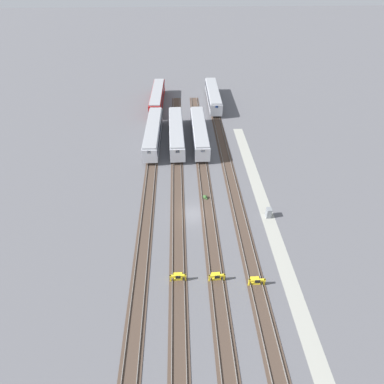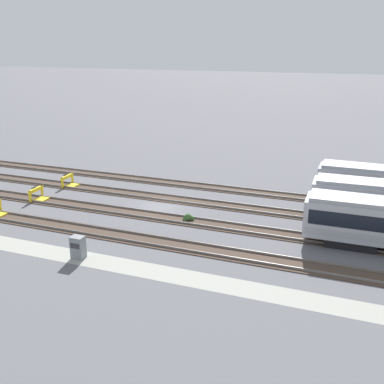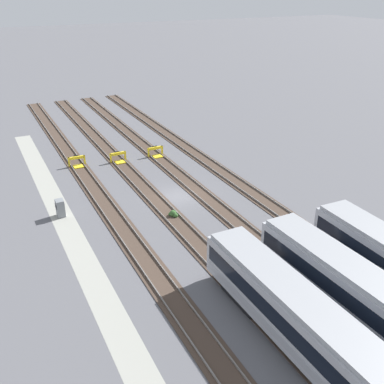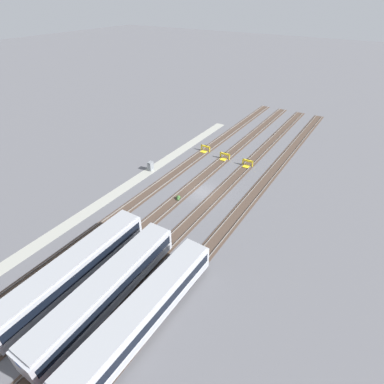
% 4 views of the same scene
% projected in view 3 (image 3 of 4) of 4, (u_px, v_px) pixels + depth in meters
% --- Properties ---
extents(ground_plane, '(400.00, 400.00, 0.00)m').
position_uv_depth(ground_plane, '(178.00, 196.00, 44.72)').
color(ground_plane, '#5B5B60').
extents(service_walkway, '(54.00, 2.00, 0.01)m').
position_uv_depth(service_walkway, '(64.00, 221.00, 40.18)').
color(service_walkway, '#9E9E93').
rests_on(service_walkway, ground).
extents(rail_track_nearest, '(90.00, 2.23, 0.21)m').
position_uv_depth(rail_track_nearest, '(110.00, 211.00, 41.86)').
color(rail_track_nearest, '#47382D').
rests_on(rail_track_nearest, ground).
extents(rail_track_near_inner, '(90.00, 2.24, 0.21)m').
position_uv_depth(rail_track_near_inner, '(156.00, 201.00, 43.75)').
color(rail_track_near_inner, '#47382D').
rests_on(rail_track_near_inner, ground).
extents(rail_track_middle, '(90.00, 2.24, 0.21)m').
position_uv_depth(rail_track_middle, '(199.00, 192.00, 45.65)').
color(rail_track_middle, '#47382D').
rests_on(rail_track_middle, ground).
extents(rail_track_far_inner, '(90.00, 2.23, 0.21)m').
position_uv_depth(rail_track_far_inner, '(238.00, 183.00, 47.54)').
color(rail_track_far_inner, '#47382D').
rests_on(rail_track_far_inner, ground).
extents(subway_car_front_row_leftmost, '(18.06, 3.25, 3.70)m').
position_uv_depth(subway_car_front_row_leftmost, '(369.00, 302.00, 26.88)').
color(subway_car_front_row_leftmost, '#ADAFB7').
rests_on(subway_car_front_row_leftmost, ground).
extents(subway_car_front_row_left_inner, '(18.02, 2.96, 3.70)m').
position_uv_depth(subway_car_front_row_left_inner, '(306.00, 326.00, 24.97)').
color(subway_car_front_row_left_inner, '#ADAFB7').
rests_on(subway_car_front_row_left_inner, ground).
extents(bumper_stop_nearest_track, '(1.35, 2.00, 1.22)m').
position_uv_depth(bumper_stop_nearest_track, '(77.00, 162.00, 51.73)').
color(bumper_stop_nearest_track, yellow).
rests_on(bumper_stop_nearest_track, ground).
extents(bumper_stop_near_inner_track, '(1.37, 2.01, 1.22)m').
position_uv_depth(bumper_stop_near_inner_track, '(119.00, 158.00, 52.95)').
color(bumper_stop_near_inner_track, yellow).
rests_on(bumper_stop_near_inner_track, ground).
extents(bumper_stop_middle_track, '(1.36, 2.01, 1.22)m').
position_uv_depth(bumper_stop_middle_track, '(156.00, 152.00, 54.70)').
color(bumper_stop_middle_track, yellow).
rests_on(bumper_stop_middle_track, ground).
extents(electrical_cabinet, '(0.90, 0.73, 1.60)m').
position_uv_depth(electrical_cabinet, '(60.00, 208.00, 40.66)').
color(electrical_cabinet, gray).
rests_on(electrical_cabinet, ground).
extents(weed_clump, '(0.92, 0.70, 0.64)m').
position_uv_depth(weed_clump, '(173.00, 214.00, 40.82)').
color(weed_clump, '#38602D').
rests_on(weed_clump, ground).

